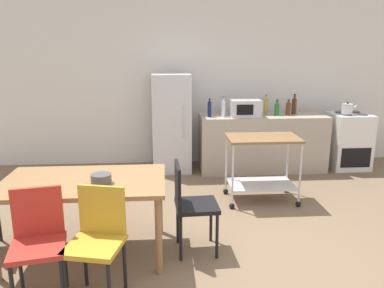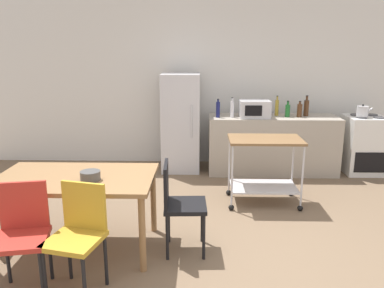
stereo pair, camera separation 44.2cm
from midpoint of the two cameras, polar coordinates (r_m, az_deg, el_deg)
name	(u,v)px [view 1 (the left image)]	position (r m, az deg, el deg)	size (l,w,h in m)	color
ground_plane	(235,253)	(3.87, 3.08, -15.96)	(12.00, 12.00, 0.00)	brown
back_wall	(203,78)	(6.55, -0.29, 9.82)	(8.40, 0.12, 2.90)	silver
kitchen_counter	(262,143)	(6.25, 8.36, 0.17)	(2.00, 0.64, 0.90)	#A89E8E
dining_table	(84,188)	(3.78, -19.03, -6.26)	(1.50, 0.90, 0.75)	olive
chair_black	(190,201)	(3.69, -3.79, -8.55)	(0.42, 0.42, 0.89)	black
chair_mustard	(98,236)	(3.19, -17.85, -12.98)	(0.48, 0.48, 0.89)	gold
chair_red	(38,238)	(3.33, -25.59, -12.59)	(0.47, 0.47, 0.89)	#B72D23
stove_oven	(348,141)	(6.73, 20.48, 0.43)	(0.60, 0.61, 0.92)	white
refrigerator	(172,123)	(6.13, -5.10, 3.11)	(0.60, 0.63, 1.55)	silver
kitchen_cart	(262,158)	(4.93, 7.87, -2.10)	(0.91, 0.57, 0.85)	brown
bottle_sparkling_water	(210,109)	(5.91, 0.47, 5.21)	(0.06, 0.06, 0.29)	navy
bottle_hot_sauce	(223,108)	(5.94, 2.56, 5.28)	(0.06, 0.06, 0.31)	silver
microwave	(245,108)	(6.00, 5.83, 5.32)	(0.46, 0.35, 0.26)	silver
bottle_olive_oil	(266,106)	(6.24, 8.94, 5.57)	(0.06, 0.06, 0.31)	gold
bottle_soda	(277,109)	(6.16, 10.49, 5.12)	(0.07, 0.07, 0.25)	#1E6628
bottle_sesame_oil	(288,109)	(6.20, 12.13, 5.14)	(0.08, 0.08, 0.25)	#4C2D19
bottle_vinegar	(294,106)	(6.34, 13.01, 5.52)	(0.08, 0.08, 0.32)	#4C2D19
fruit_bowl	(101,179)	(3.60, -16.82, -5.02)	(0.18, 0.18, 0.09)	#4C4C4C
kettle	(347,109)	(6.49, 20.29, 4.92)	(0.24, 0.17, 0.19)	silver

